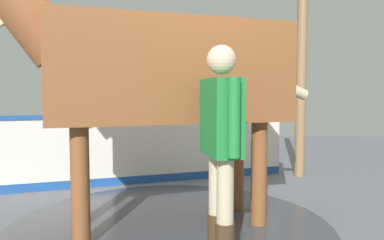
# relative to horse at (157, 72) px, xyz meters

# --- Properties ---
(ground_plane) EXTENTS (16.00, 16.00, 0.02)m
(ground_plane) POSITION_rel_horse_xyz_m (0.15, -0.29, -1.54)
(ground_plane) COLOR slate
(wet_patch) EXTENTS (3.25, 3.25, 0.00)m
(wet_patch) POSITION_rel_horse_xyz_m (0.04, -0.11, -1.53)
(wet_patch) COLOR #42444C
(wet_patch) RESTS_ON ground
(barrier_wall) EXTENTS (1.85, 4.36, 1.03)m
(barrier_wall) POSITION_rel_horse_xyz_m (1.73, 0.58, -1.06)
(barrier_wall) COLOR silver
(barrier_wall) RESTS_ON ground
(roof_post_far) EXTENTS (0.16, 0.16, 2.89)m
(roof_post_far) POSITION_rel_horse_xyz_m (2.43, -1.89, -0.08)
(roof_post_far) COLOR olive
(roof_post_far) RESTS_ON ground
(horse) EXTENTS (1.77, 3.42, 2.62)m
(horse) POSITION_rel_horse_xyz_m (0.00, 0.00, 0.00)
(horse) COLOR brown
(horse) RESTS_ON ground
(handler) EXTENTS (0.65, 0.36, 1.69)m
(handler) POSITION_rel_horse_xyz_m (-0.70, -0.62, -0.55)
(handler) COLOR #47331E
(handler) RESTS_ON ground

